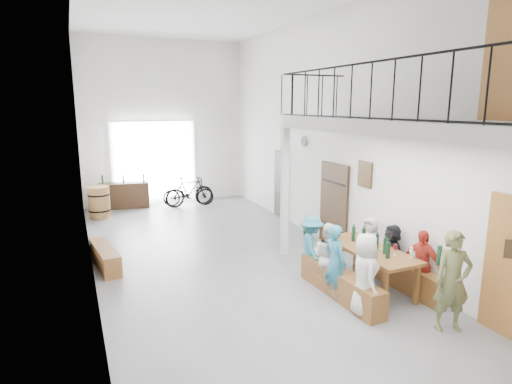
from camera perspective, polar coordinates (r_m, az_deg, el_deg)
name	(u,v)px	position (r m, az deg, el deg)	size (l,w,h in m)	color
floor	(224,256)	(9.79, -4.35, -8.50)	(12.00, 12.00, 0.00)	#5F5F61
room_walls	(221,95)	(9.20, -4.69, 12.78)	(12.00, 12.00, 12.00)	white
gateway_portal	(154,163)	(15.00, -13.38, 3.77)	(2.80, 0.08, 2.80)	white
right_wall_decor	(378,186)	(9.03, 15.98, 0.84)	(0.07, 8.28, 5.07)	brown
balcony	(397,129)	(7.47, 18.32, 7.99)	(1.52, 5.62, 4.00)	silver
tasting_table	(370,253)	(8.14, 14.92, -7.81)	(0.82, 1.97, 0.79)	brown
bench_inner	(340,284)	(7.87, 11.13, -11.94)	(0.34, 2.12, 0.49)	brown
bench_wall	(396,273)	(8.62, 18.21, -10.17)	(0.28, 2.15, 0.50)	brown
tableware	(376,242)	(7.99, 15.73, -6.50)	(0.61, 1.24, 0.35)	black
side_bench	(105,257)	(9.58, -19.48, -8.20)	(0.34, 1.57, 0.44)	brown
oak_barrel	(99,202)	(13.70, -20.18, -1.29)	(0.65, 0.65, 0.95)	olive
serving_counter	(124,195)	(14.73, -17.15, -0.44)	(1.60, 0.44, 0.84)	#372314
counter_bottles	(123,179)	(14.62, -17.29, 1.70)	(1.33, 0.33, 0.28)	black
guest_left_a	(365,274)	(7.20, 14.31, -10.58)	(0.67, 0.43, 1.36)	silver
guest_left_b	(335,262)	(7.64, 10.51, -9.17)	(0.49, 0.32, 1.34)	#276D84
guest_left_c	(328,256)	(8.01, 9.58, -8.45)	(0.61, 0.48, 1.26)	silver
guest_left_d	(312,247)	(8.49, 7.43, -7.27)	(0.81, 0.46, 1.25)	#276D84
guest_right_a	(421,264)	(8.15, 21.12, -8.89)	(0.72, 0.30, 1.23)	red
guest_right_b	(391,253)	(8.67, 17.60, -7.75)	(1.05, 0.33, 1.13)	black
guest_right_c	(370,244)	(9.05, 14.95, -6.73)	(0.56, 0.36, 1.14)	silver
host_standing	(453,281)	(7.12, 24.73, -10.74)	(0.57, 0.37, 1.55)	brown
potted_plant	(308,230)	(11.09, 6.95, -5.00)	(0.37, 0.32, 0.42)	#174B1C
bicycle_near	(188,193)	(14.57, -9.00, -0.10)	(0.59, 1.69, 0.89)	black
bicycle_far	(189,192)	(14.47, -8.86, 0.07)	(0.47, 1.67, 1.01)	black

